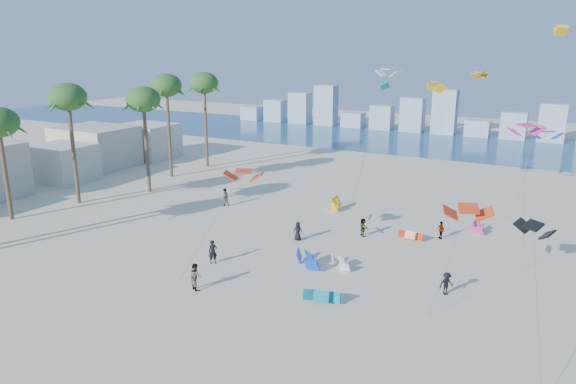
% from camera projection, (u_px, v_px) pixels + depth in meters
% --- Properties ---
extents(ground, '(220.00, 220.00, 0.00)m').
position_uv_depth(ground, '(123.00, 316.00, 32.83)').
color(ground, beige).
rests_on(ground, ground).
extents(ocean, '(220.00, 220.00, 0.00)m').
position_uv_depth(ocean, '(422.00, 141.00, 93.96)').
color(ocean, navy).
rests_on(ocean, ground).
extents(kitesurfer_near, '(0.80, 0.79, 1.86)m').
position_uv_depth(kitesurfer_near, '(213.00, 252.00, 40.56)').
color(kitesurfer_near, black).
rests_on(kitesurfer_near, ground).
extents(kitesurfer_mid, '(1.14, 1.04, 1.89)m').
position_uv_depth(kitesurfer_mid, '(195.00, 276.00, 36.21)').
color(kitesurfer_mid, gray).
rests_on(kitesurfer_mid, ground).
extents(kitesurfers_far, '(34.26, 11.82, 1.89)m').
position_uv_depth(kitesurfers_far, '(352.00, 230.00, 45.72)').
color(kitesurfers_far, black).
rests_on(kitesurfers_far, ground).
extents(grounded_kites, '(15.94, 22.56, 1.01)m').
position_uv_depth(grounded_kites, '(357.00, 239.00, 44.64)').
color(grounded_kites, silver).
rests_on(grounded_kites, ground).
extents(flying_kites, '(23.86, 34.58, 18.58)m').
position_uv_depth(flying_kites, '(449.00, 101.00, 44.84)').
color(flying_kites, red).
rests_on(flying_kites, ground).
extents(palm_row, '(8.58, 44.80, 13.96)m').
position_uv_depth(palm_row, '(79.00, 101.00, 53.29)').
color(palm_row, brown).
rests_on(palm_row, ground).
extents(beachfront_buildings, '(11.50, 43.00, 6.00)m').
position_uv_depth(beachfront_buildings, '(45.00, 160.00, 65.21)').
color(beachfront_buildings, beige).
rests_on(beachfront_buildings, ground).
extents(distant_skyline, '(85.00, 3.00, 8.40)m').
position_uv_depth(distant_skyline, '(431.00, 117.00, 102.18)').
color(distant_skyline, '#9EADBF').
rests_on(distant_skyline, ground).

